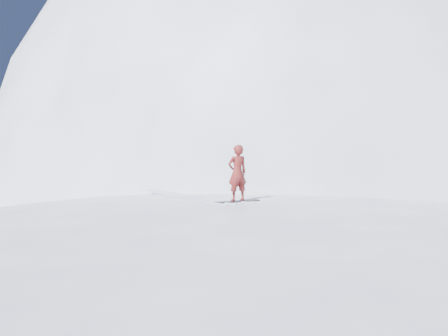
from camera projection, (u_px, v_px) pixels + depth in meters
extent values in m
plane|color=white|center=(270.00, 303.00, 11.97)|extent=(400.00, 400.00, 0.00)
ellipsoid|color=white|center=(247.00, 270.00, 15.10)|extent=(36.00, 28.00, 4.80)
ellipsoid|color=white|center=(312.00, 187.00, 45.08)|extent=(60.00, 56.00, 56.00)
ellipsoid|color=white|center=(238.00, 200.00, 34.30)|extent=(28.00, 24.00, 18.00)
ellipsoid|color=white|center=(138.00, 260.00, 16.41)|extent=(7.00, 6.30, 1.00)
ellipsoid|color=white|center=(357.00, 246.00, 18.71)|extent=(4.00, 3.60, 0.60)
cube|color=black|center=(237.00, 201.00, 14.86)|extent=(1.62, 0.33, 0.03)
imported|color=maroon|center=(237.00, 173.00, 14.81)|extent=(0.70, 0.47, 1.91)
cube|color=silver|center=(179.00, 196.00, 16.28)|extent=(1.12, 5.92, 0.04)
cube|color=silver|center=(186.00, 196.00, 16.42)|extent=(1.17, 5.91, 0.04)
cube|color=silver|center=(195.00, 195.00, 16.58)|extent=(1.75, 5.77, 0.04)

